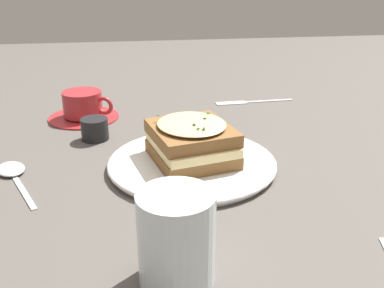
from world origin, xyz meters
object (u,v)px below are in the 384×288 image
(sandwich, at_px, (192,141))
(water_glass, at_px, (176,238))
(fork, at_px, (245,102))
(spoon, at_px, (12,171))
(teacup_with_saucer, at_px, (83,107))
(condiment_pot, at_px, (95,129))
(dinner_plate, at_px, (192,163))

(sandwich, bearing_deg, water_glass, -101.22)
(sandwich, height_order, fork, sandwich)
(fork, distance_m, spoon, 0.55)
(fork, xyz_separation_m, spoon, (-0.45, -0.31, 0.00))
(fork, bearing_deg, water_glass, 156.55)
(teacup_with_saucer, xyz_separation_m, spoon, (-0.09, -0.25, -0.02))
(fork, xyz_separation_m, condiment_pot, (-0.33, -0.18, 0.02))
(sandwich, distance_m, fork, 0.37)
(sandwich, distance_m, water_glass, 0.27)
(dinner_plate, xyz_separation_m, sandwich, (-0.00, 0.00, 0.04))
(water_glass, bearing_deg, teacup_with_saucer, 104.59)
(water_glass, distance_m, fork, 0.63)
(sandwich, bearing_deg, spoon, 177.39)
(fork, bearing_deg, sandwich, 149.44)
(dinner_plate, height_order, sandwich, sandwich)
(sandwich, height_order, teacup_with_saucer, sandwich)
(teacup_with_saucer, height_order, spoon, teacup_with_saucer)
(condiment_pot, bearing_deg, dinner_plate, -41.73)
(dinner_plate, bearing_deg, spoon, 177.02)
(sandwich, bearing_deg, dinner_plate, -88.72)
(sandwich, xyz_separation_m, condiment_pot, (-0.16, 0.14, -0.03))
(teacup_with_saucer, distance_m, spoon, 0.27)
(sandwich, distance_m, teacup_with_saucer, 0.33)
(dinner_plate, bearing_deg, condiment_pot, 138.27)
(spoon, bearing_deg, condiment_pot, 22.21)
(dinner_plate, bearing_deg, sandwich, 91.28)
(teacup_with_saucer, height_order, fork, teacup_with_saucer)
(fork, bearing_deg, dinner_plate, 149.58)
(dinner_plate, height_order, condiment_pot, condiment_pot)
(fork, bearing_deg, teacup_with_saucer, 96.43)
(water_glass, height_order, spoon, water_glass)
(dinner_plate, distance_m, fork, 0.37)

